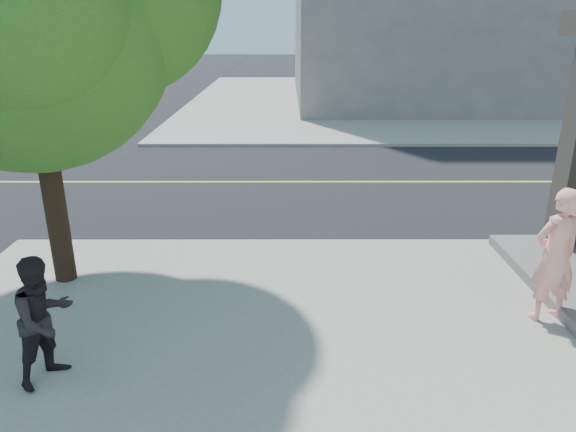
{
  "coord_description": "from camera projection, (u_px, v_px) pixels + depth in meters",
  "views": [
    {
      "loc": [
        4.42,
        -9.86,
        4.21
      ],
      "look_at": [
        4.43,
        -1.86,
        1.3
      ],
      "focal_mm": 33.1,
      "sensor_mm": 36.0,
      "label": 1
    }
  ],
  "objects": [
    {
      "name": "road_ew",
      "position": [
        130.0,
        182.0,
        14.93
      ],
      "size": [
        140.0,
        9.0,
        0.01
      ],
      "primitive_type": "cube",
      "color": "black",
      "rests_on": "ground"
    },
    {
      "name": "ground",
      "position": [
        68.0,
        245.0,
        10.7
      ],
      "size": [
        140.0,
        140.0,
        0.0
      ],
      "primitive_type": "plane",
      "color": "black",
      "rests_on": "ground"
    },
    {
      "name": "pedestrian",
      "position": [
        44.0,
        319.0,
        6.26
      ],
      "size": [
        0.91,
        0.98,
        1.6
      ],
      "primitive_type": "imported",
      "rotation": [
        0.0,
        0.0,
        1.06
      ],
      "color": "black",
      "rests_on": "sidewalk_se"
    },
    {
      "name": "man_on_phone",
      "position": [
        555.0,
        255.0,
        7.5
      ],
      "size": [
        0.83,
        0.65,
        2.0
      ],
      "primitive_type": "imported",
      "rotation": [
        0.0,
        0.0,
        3.4
      ],
      "color": "#F9A298",
      "rests_on": "sidewalk_se"
    },
    {
      "name": "sidewalk_ne",
      "position": [
        443.0,
        99.0,
        30.9
      ],
      "size": [
        29.0,
        25.0,
        0.12
      ],
      "primitive_type": "cube",
      "color": "gray",
      "rests_on": "ground"
    }
  ]
}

